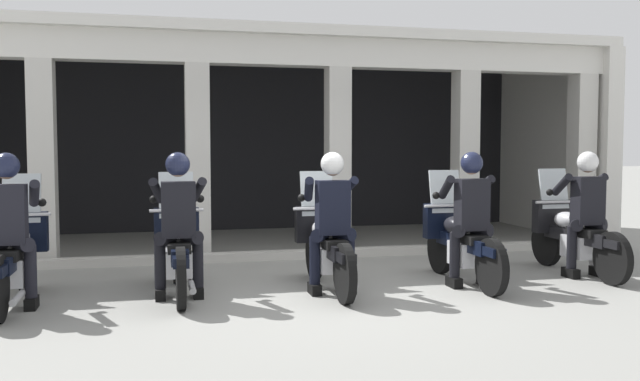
% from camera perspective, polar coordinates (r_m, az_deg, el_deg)
% --- Properties ---
extents(ground_plane, '(80.00, 80.00, 0.00)m').
position_cam_1_polar(ground_plane, '(10.70, -3.21, -5.15)').
color(ground_plane, gray).
extents(station_building, '(11.85, 3.92, 3.46)m').
position_cam_1_polar(station_building, '(12.30, -5.78, 6.15)').
color(station_building, black).
rests_on(station_building, ground).
extents(kerb_strip, '(11.35, 0.24, 0.12)m').
position_cam_1_polar(kerb_strip, '(9.99, -3.77, -5.44)').
color(kerb_strip, '#B7B5AD').
rests_on(kerb_strip, ground).
extents(motorcycle_far_left, '(0.62, 2.04, 1.35)m').
position_cam_1_polar(motorcycle_far_left, '(7.80, -24.21, -5.05)').
color(motorcycle_far_left, black).
rests_on(motorcycle_far_left, ground).
extents(police_officer_far_left, '(0.63, 0.61, 1.58)m').
position_cam_1_polar(police_officer_far_left, '(7.48, -24.70, -2.05)').
color(police_officer_far_left, black).
rests_on(police_officer_far_left, ground).
extents(motorcycle_left, '(0.62, 2.04, 1.35)m').
position_cam_1_polar(motorcycle_left, '(7.80, -11.81, -4.81)').
color(motorcycle_left, black).
rests_on(motorcycle_left, ground).
extents(police_officer_left, '(0.63, 0.61, 1.58)m').
position_cam_1_polar(police_officer_left, '(7.47, -11.80, -1.80)').
color(police_officer_left, black).
rests_on(police_officer_left, ground).
extents(motorcycle_center, '(0.62, 2.04, 1.35)m').
position_cam_1_polar(motorcycle_center, '(7.89, 0.50, -4.63)').
color(motorcycle_center, black).
rests_on(motorcycle_center, ground).
extents(police_officer_center, '(0.63, 0.61, 1.58)m').
position_cam_1_polar(police_officer_center, '(7.57, 1.01, -1.65)').
color(police_officer_center, black).
rests_on(police_officer_center, ground).
extents(motorcycle_right, '(0.62, 2.04, 1.35)m').
position_cam_1_polar(motorcycle_right, '(8.44, 11.63, -4.16)').
color(motorcycle_right, black).
rests_on(motorcycle_right, ground).
extents(police_officer_right, '(0.63, 0.61, 1.58)m').
position_cam_1_polar(police_officer_right, '(8.14, 12.51, -1.36)').
color(police_officer_right, black).
rests_on(police_officer_right, ground).
extents(motorcycle_far_right, '(0.62, 2.04, 1.35)m').
position_cam_1_polar(motorcycle_far_right, '(9.43, 20.38, -3.50)').
color(motorcycle_far_right, black).
rests_on(motorcycle_far_right, ground).
extents(police_officer_far_right, '(0.63, 0.61, 1.58)m').
position_cam_1_polar(police_officer_far_right, '(9.16, 21.42, -0.98)').
color(police_officer_far_right, black).
rests_on(police_officer_far_right, ground).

